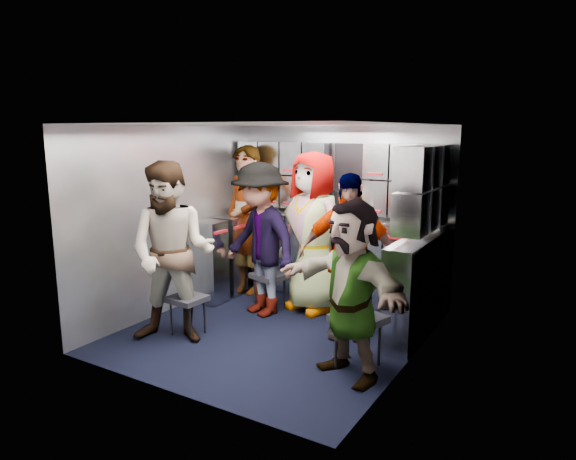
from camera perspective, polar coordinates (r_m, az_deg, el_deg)
The scene contains 29 objects.
floor at distance 5.42m, azimuth -1.27°, elevation -11.12°, with size 3.00×3.00×0.00m, color black.
wall_back at distance 6.42m, azimuth 5.85°, elevation 2.07°, with size 2.80×0.04×2.10m, color gray.
wall_left at distance 5.98m, azimuth -12.75°, elevation 1.18°, with size 0.04×3.00×2.10m, color gray.
wall_right at distance 4.54m, azimuth 13.78°, elevation -1.94°, with size 0.04×3.00×2.10m, color gray.
ceiling at distance 5.02m, azimuth -1.38°, elevation 11.66°, with size 2.80×3.00×0.02m, color silver.
cart_bank_back at distance 6.34m, azimuth 4.95°, elevation -3.14°, with size 2.68×0.38×0.99m, color #999FA8.
cart_bank_left at distance 6.37m, azimuth -7.68°, elevation -3.15°, with size 0.38×0.76×0.99m, color #999FA8.
counter at distance 6.24m, azimuth 5.02°, elevation 1.50°, with size 2.68×0.42×0.03m, color #AFB1B6.
locker_bank_back at distance 6.23m, azimuth 5.34°, elevation 5.89°, with size 2.68×0.28×0.82m, color #999FA8.
locker_bank_right at distance 5.18m, azimuth 14.74°, elevation 4.52°, with size 0.28×1.00×0.82m, color #999FA8.
right_cabinet at distance 5.28m, azimuth 13.91°, elevation -6.30°, with size 0.28×1.20×1.00m, color #999FA8.
coffee_niche at distance 6.21m, azimuth 7.08°, elevation 5.65°, with size 0.46×0.16×0.84m, color black, non-canonical shape.
red_latch_strip at distance 6.09m, azimuth 4.18°, elevation -0.02°, with size 2.60×0.02×0.03m, color maroon.
jump_seat_near_left at distance 5.31m, azimuth -11.13°, elevation -7.72°, with size 0.36×0.34×0.40m.
jump_seat_mid_left at distance 5.94m, azimuth -2.08°, elevation -5.31°, with size 0.44×0.42×0.42m.
jump_seat_center at distance 6.07m, azimuth 3.54°, elevation -4.63°, with size 0.45×0.43×0.46m.
jump_seat_mid_right at distance 5.37m, azimuth 7.30°, elevation -6.79°, with size 0.45×0.43×0.46m.
jump_seat_near_right at distance 4.54m, azimuth 7.83°, elevation -10.02°, with size 0.50×0.48×0.48m.
attendant_standing at distance 6.49m, azimuth -4.67°, elevation 1.14°, with size 0.68×0.45×1.86m, color black.
attendant_arc_a at distance 5.04m, azimuth -12.72°, elevation -2.56°, with size 0.86×0.67×1.77m, color black.
attendant_arc_b at distance 5.68m, azimuth -3.10°, elevation -1.09°, with size 1.10×0.63×1.71m, color black.
attendant_arc_c at distance 5.80m, azimuth 2.78°, elevation -0.27°, with size 0.89×0.58×1.82m, color black.
attendant_arc_d at distance 5.10m, azimuth 6.60°, elevation -2.90°, with size 0.97×0.40×1.65m, color black.
attendant_arc_e at distance 4.27m, azimuth 6.99°, elevation -6.57°, with size 1.41×0.45×1.52m, color black.
bottle_left at distance 6.62m, azimuth -2.32°, elevation 3.41°, with size 0.07×0.07×0.27m, color white.
bottle_mid at distance 6.32m, azimuth 2.20°, elevation 3.01°, with size 0.07×0.07×0.26m, color white.
bottle_right at distance 5.96m, azimuth 9.37°, elevation 2.21°, with size 0.07×0.07×0.23m, color white.
cup_left at distance 6.81m, azimuth -4.66°, elevation 2.82°, with size 0.08×0.08×0.09m, color #C0AF87.
cup_right at distance 5.96m, azimuth 9.42°, elevation 1.61°, with size 0.07×0.07×0.11m, color #C0AF87.
Camera 1 is at (2.69, -4.24, 2.05)m, focal length 32.00 mm.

